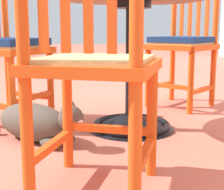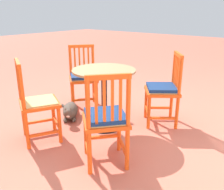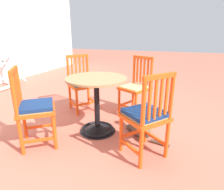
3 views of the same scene
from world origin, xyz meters
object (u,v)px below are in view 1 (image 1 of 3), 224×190
cafe_table (132,79)px  orange_chair_near_fence (5,48)px  orange_chair_tucked_in (183,45)px  tabby_cat (38,123)px  orange_chair_by_planter (92,67)px

cafe_table → orange_chair_near_fence: bearing=-114.8°
orange_chair_tucked_in → orange_chair_near_fence: 1.23m
orange_chair_tucked_in → tabby_cat: size_ratio=1.44×
cafe_table → orange_chair_by_planter: orange_chair_by_planter is taller
cafe_table → orange_chair_by_planter: bearing=-25.0°
orange_chair_near_fence → orange_chair_by_planter: size_ratio=1.00×
orange_chair_tucked_in → orange_chair_near_fence: size_ratio=1.00×
orange_chair_near_fence → orange_chair_by_planter: bearing=18.1°
cafe_table → orange_chair_tucked_in: 0.76m
orange_chair_tucked_in → orange_chair_by_planter: bearing=-34.7°
cafe_table → orange_chair_near_fence: (-0.32, -0.68, 0.16)m
cafe_table → orange_chair_tucked_in: (-0.52, 0.53, 0.16)m
orange_chair_tucked_in → tabby_cat: 1.28m
orange_chair_near_fence → orange_chair_by_planter: 1.10m
cafe_table → tabby_cat: cafe_table is taller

